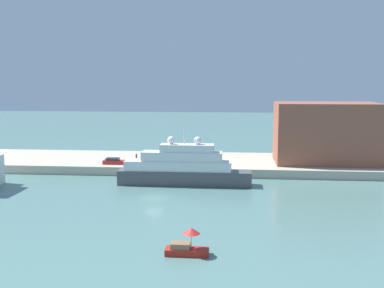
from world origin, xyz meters
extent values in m
plane|color=slate|center=(0.00, 0.00, 0.00)|extent=(400.00, 400.00, 0.00)
cube|color=#B7AD99|center=(0.00, 26.54, 0.87)|extent=(110.00, 21.08, 1.73)
cube|color=#4C4C51|center=(3.87, 9.56, 1.31)|extent=(23.85, 3.85, 2.63)
cube|color=white|center=(2.68, 9.56, 3.50)|extent=(19.08, 3.54, 1.74)
cube|color=white|center=(3.39, 9.56, 5.19)|extent=(14.31, 3.23, 1.65)
cube|color=white|center=(4.35, 9.56, 6.69)|extent=(9.54, 2.93, 1.35)
cylinder|color=silver|center=(3.87, 9.56, 9.09)|extent=(0.16, 0.16, 3.44)
sphere|color=white|center=(6.26, 9.56, 8.07)|extent=(1.40, 1.40, 1.40)
sphere|color=white|center=(1.49, 9.56, 8.07)|extent=(1.40, 1.40, 1.40)
cube|color=#B22319|center=(7.84, -24.07, 0.36)|extent=(4.69, 1.66, 0.71)
cube|color=#8C6647|center=(7.13, -24.07, 1.03)|extent=(2.06, 1.33, 0.64)
cylinder|color=#B2B2B2|center=(8.31, -24.07, 1.55)|extent=(0.06, 0.06, 1.69)
cone|color=red|center=(8.31, -24.07, 2.73)|extent=(1.90, 1.90, 0.67)
cube|color=#93513D|center=(31.41, 25.47, 7.92)|extent=(20.47, 12.23, 12.37)
cube|color=#B21E1E|center=(-11.69, 19.43, 2.13)|extent=(4.30, 1.76, 0.78)
cube|color=#262D33|center=(-11.91, 19.43, 2.77)|extent=(2.58, 1.58, 0.50)
cylinder|color=#4C4C4C|center=(-7.85, 23.29, 2.46)|extent=(0.36, 0.36, 1.45)
sphere|color=tan|center=(-7.85, 23.29, 3.30)|extent=(0.24, 0.24, 0.24)
cylinder|color=black|center=(0.20, 17.35, 2.05)|extent=(0.51, 0.51, 0.64)
camera|label=1|loc=(12.84, -71.72, 18.68)|focal=43.45mm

